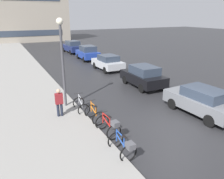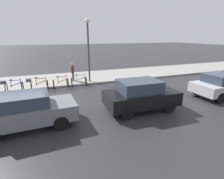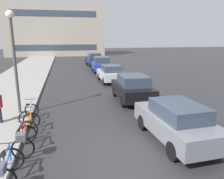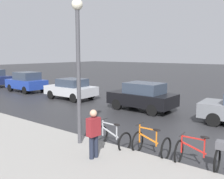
{
  "view_description": "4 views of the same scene",
  "coord_description": "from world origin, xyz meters",
  "px_view_note": "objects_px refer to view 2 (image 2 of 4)",
  "views": [
    {
      "loc": [
        -7.24,
        -7.07,
        5.25
      ],
      "look_at": [
        -1.74,
        3.66,
        1.1
      ],
      "focal_mm": 35.0,
      "sensor_mm": 36.0,
      "label": 1
    },
    {
      "loc": [
        9.82,
        1.54,
        3.87
      ],
      "look_at": [
        0.77,
        4.96,
        0.84
      ],
      "focal_mm": 28.0,
      "sensor_mm": 36.0,
      "label": 2
    },
    {
      "loc": [
        -1.88,
        -6.51,
        3.91
      ],
      "look_at": [
        0.73,
        5.39,
        0.95
      ],
      "focal_mm": 35.0,
      "sensor_mm": 36.0,
      "label": 3
    },
    {
      "loc": [
        -10.28,
        -1.33,
        3.31
      ],
      "look_at": [
        -1.79,
        5.25,
        1.75
      ],
      "focal_mm": 40.0,
      "sensor_mm": 36.0,
      "label": 4
    }
  ],
  "objects_px": {
    "bicycle_second": "(37,84)",
    "pedestrian": "(73,71)",
    "car_black": "(141,95)",
    "bicycle_nearest": "(12,86)",
    "car_grey": "(26,111)",
    "bicycle_third": "(61,83)",
    "car_silver": "(221,85)",
    "streetlamp": "(88,42)",
    "bicycle_farthest": "(79,81)"
  },
  "relations": [
    {
      "from": "bicycle_third",
      "to": "streetlamp",
      "type": "relative_size",
      "value": 0.22
    },
    {
      "from": "bicycle_farthest",
      "to": "car_grey",
      "type": "height_order",
      "value": "car_grey"
    },
    {
      "from": "bicycle_nearest",
      "to": "bicycle_third",
      "type": "distance_m",
      "value": 3.27
    },
    {
      "from": "bicycle_farthest",
      "to": "car_grey",
      "type": "relative_size",
      "value": 0.3
    },
    {
      "from": "car_black",
      "to": "bicycle_nearest",
      "type": "bearing_deg",
      "value": -129.64
    },
    {
      "from": "car_grey",
      "to": "streetlamp",
      "type": "xyz_separation_m",
      "value": [
        -6.37,
        4.29,
        2.51
      ]
    },
    {
      "from": "bicycle_farthest",
      "to": "car_silver",
      "type": "xyz_separation_m",
      "value": [
        5.73,
        8.23,
        0.37
      ]
    },
    {
      "from": "bicycle_third",
      "to": "bicycle_farthest",
      "type": "relative_size",
      "value": 0.9
    },
    {
      "from": "bicycle_nearest",
      "to": "bicycle_third",
      "type": "xyz_separation_m",
      "value": [
        0.17,
        3.27,
        -0.09
      ]
    },
    {
      "from": "bicycle_second",
      "to": "pedestrian",
      "type": "bearing_deg",
      "value": 118.77
    },
    {
      "from": "bicycle_second",
      "to": "car_black",
      "type": "bearing_deg",
      "value": 43.7
    },
    {
      "from": "bicycle_third",
      "to": "car_silver",
      "type": "bearing_deg",
      "value": 60.31
    },
    {
      "from": "car_black",
      "to": "streetlamp",
      "type": "height_order",
      "value": "streetlamp"
    },
    {
      "from": "bicycle_second",
      "to": "car_black",
      "type": "distance_m",
      "value": 7.65
    },
    {
      "from": "bicycle_second",
      "to": "car_grey",
      "type": "relative_size",
      "value": 0.35
    },
    {
      "from": "bicycle_third",
      "to": "car_black",
      "type": "height_order",
      "value": "car_black"
    },
    {
      "from": "car_grey",
      "to": "streetlamp",
      "type": "height_order",
      "value": "streetlamp"
    },
    {
      "from": "car_black",
      "to": "pedestrian",
      "type": "height_order",
      "value": "pedestrian"
    },
    {
      "from": "bicycle_nearest",
      "to": "car_black",
      "type": "relative_size",
      "value": 0.35
    },
    {
      "from": "bicycle_third",
      "to": "streetlamp",
      "type": "height_order",
      "value": "streetlamp"
    },
    {
      "from": "pedestrian",
      "to": "streetlamp",
      "type": "relative_size",
      "value": 0.32
    },
    {
      "from": "car_black",
      "to": "streetlamp",
      "type": "relative_size",
      "value": 0.76
    },
    {
      "from": "bicycle_nearest",
      "to": "car_grey",
      "type": "distance_m",
      "value": 5.89
    },
    {
      "from": "bicycle_third",
      "to": "car_black",
      "type": "relative_size",
      "value": 0.28
    },
    {
      "from": "bicycle_farthest",
      "to": "streetlamp",
      "type": "relative_size",
      "value": 0.24
    },
    {
      "from": "bicycle_second",
      "to": "streetlamp",
      "type": "relative_size",
      "value": 0.28
    },
    {
      "from": "car_grey",
      "to": "car_black",
      "type": "height_order",
      "value": "car_black"
    },
    {
      "from": "streetlamp",
      "to": "bicycle_second",
      "type": "bearing_deg",
      "value": -77.96
    },
    {
      "from": "bicycle_second",
      "to": "car_grey",
      "type": "xyz_separation_m",
      "value": [
        5.51,
        -0.24,
        0.28
      ]
    },
    {
      "from": "car_grey",
      "to": "bicycle_third",
      "type": "bearing_deg",
      "value": 161.33
    },
    {
      "from": "bicycle_third",
      "to": "streetlamp",
      "type": "distance_m",
      "value": 3.86
    },
    {
      "from": "car_black",
      "to": "streetlamp",
      "type": "xyz_separation_m",
      "value": [
        -6.39,
        -1.23,
        2.47
      ]
    },
    {
      "from": "car_silver",
      "to": "pedestrian",
      "type": "distance_m",
      "value": 11.01
    },
    {
      "from": "pedestrian",
      "to": "streetlamp",
      "type": "xyz_separation_m",
      "value": [
        0.66,
        1.27,
        2.37
      ]
    },
    {
      "from": "car_silver",
      "to": "bicycle_third",
      "type": "bearing_deg",
      "value": -119.69
    },
    {
      "from": "bicycle_nearest",
      "to": "bicycle_farthest",
      "type": "xyz_separation_m",
      "value": [
        -0.06,
        4.68,
        -0.1
      ]
    },
    {
      "from": "car_grey",
      "to": "bicycle_farthest",
      "type": "bearing_deg",
      "value": 150.34
    },
    {
      "from": "bicycle_nearest",
      "to": "streetlamp",
      "type": "bearing_deg",
      "value": 96.63
    },
    {
      "from": "streetlamp",
      "to": "pedestrian",
      "type": "bearing_deg",
      "value": -117.6
    },
    {
      "from": "car_black",
      "to": "bicycle_farthest",
      "type": "bearing_deg",
      "value": -158.86
    },
    {
      "from": "pedestrian",
      "to": "car_silver",
      "type": "bearing_deg",
      "value": 50.53
    },
    {
      "from": "bicycle_nearest",
      "to": "bicycle_farthest",
      "type": "relative_size",
      "value": 1.1
    },
    {
      "from": "car_grey",
      "to": "car_black",
      "type": "bearing_deg",
      "value": 89.81
    },
    {
      "from": "bicycle_third",
      "to": "car_silver",
      "type": "xyz_separation_m",
      "value": [
        5.5,
        9.65,
        0.36
      ]
    },
    {
      "from": "bicycle_second",
      "to": "pedestrian",
      "type": "distance_m",
      "value": 3.2
    },
    {
      "from": "bicycle_nearest",
      "to": "streetlamp",
      "type": "xyz_separation_m",
      "value": [
        -0.66,
        5.69,
        2.81
      ]
    },
    {
      "from": "bicycle_second",
      "to": "car_black",
      "type": "xyz_separation_m",
      "value": [
        5.53,
        5.28,
        0.32
      ]
    },
    {
      "from": "car_silver",
      "to": "pedestrian",
      "type": "height_order",
      "value": "pedestrian"
    },
    {
      "from": "bicycle_second",
      "to": "car_silver",
      "type": "bearing_deg",
      "value": 64.14
    },
    {
      "from": "streetlamp",
      "to": "bicycle_farthest",
      "type": "bearing_deg",
      "value": -59.07
    }
  ]
}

